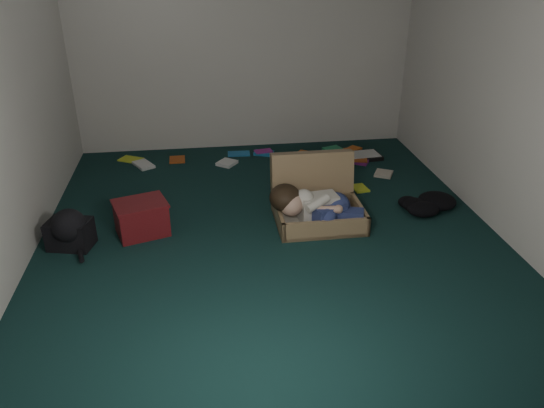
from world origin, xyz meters
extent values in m
plane|color=black|center=(0.00, 0.00, 0.00)|extent=(4.50, 4.50, 0.00)
plane|color=silver|center=(0.00, 2.25, 1.30)|extent=(4.50, 0.00, 4.50)
plane|color=silver|center=(0.00, -2.25, 1.30)|extent=(4.50, 0.00, 4.50)
plane|color=silver|center=(-2.00, 0.00, 1.30)|extent=(0.00, 4.50, 4.50)
plane|color=silver|center=(2.00, 0.00, 1.30)|extent=(0.00, 4.50, 4.50)
cube|color=#927650|center=(0.47, 0.06, 0.09)|extent=(0.78, 0.56, 0.18)
cube|color=#EDE5CC|center=(0.47, 0.06, 0.04)|extent=(0.72, 0.49, 0.02)
cube|color=#927650|center=(0.47, 0.43, 0.28)|extent=(0.78, 0.24, 0.58)
cube|color=beige|center=(0.45, 0.04, 0.19)|extent=(0.36, 0.24, 0.25)
sphere|color=tan|center=(0.19, 0.01, 0.25)|extent=(0.21, 0.21, 0.21)
ellipsoid|color=black|center=(0.15, 0.07, 0.29)|extent=(0.28, 0.30, 0.24)
ellipsoid|color=navy|center=(0.61, 0.05, 0.19)|extent=(0.26, 0.30, 0.24)
cube|color=navy|center=(0.52, -0.07, 0.18)|extent=(0.32, 0.24, 0.16)
cube|color=navy|center=(0.69, -0.08, 0.15)|extent=(0.30, 0.21, 0.12)
sphere|color=white|center=(0.80, -0.05, 0.13)|extent=(0.12, 0.12, 0.12)
sphere|color=white|center=(0.80, -0.12, 0.12)|extent=(0.11, 0.11, 0.11)
cylinder|color=tan|center=(0.50, -0.10, 0.24)|extent=(0.20, 0.07, 0.07)
cube|color=#5F1317|center=(-1.12, 0.13, 0.14)|extent=(0.50, 0.44, 0.28)
cube|color=#5F1317|center=(-1.12, 0.13, 0.29)|extent=(0.53, 0.47, 0.02)
cube|color=black|center=(1.36, 1.62, 0.02)|extent=(0.41, 0.32, 0.05)
cube|color=white|center=(1.36, 1.62, 0.05)|extent=(0.37, 0.28, 0.01)
cube|color=#C9E027|center=(-1.40, 1.94, 0.01)|extent=(0.22, 0.16, 0.02)
cube|color=#B94D18|center=(-0.85, 1.86, 0.01)|extent=(0.27, 0.26, 0.02)
cube|color=white|center=(-0.28, 1.64, 0.01)|extent=(0.22, 0.26, 0.02)
cube|color=#2173B3|center=(0.19, 1.90, 0.01)|extent=(0.23, 0.26, 0.02)
cube|color=#D85E19|center=(0.66, 1.80, 0.01)|extent=(0.27, 0.26, 0.02)
cube|color=#28945E|center=(1.05, 1.90, 0.01)|extent=(0.23, 0.18, 0.02)
cube|color=#99268C|center=(1.24, 1.48, 0.01)|extent=(0.27, 0.27, 0.02)
cube|color=beige|center=(1.43, 1.09, 0.01)|extent=(0.20, 0.25, 0.02)
cube|color=#C9E027|center=(1.06, 0.77, 0.01)|extent=(0.24, 0.27, 0.02)
cube|color=#B94D18|center=(1.27, 1.86, 0.01)|extent=(0.27, 0.25, 0.02)
cube|color=white|center=(-1.23, 1.73, 0.01)|extent=(0.25, 0.20, 0.02)
cube|color=#2173B3|center=(-0.11, 1.95, 0.01)|extent=(0.27, 0.27, 0.02)
camera|label=1|loc=(-0.56, -4.10, 2.33)|focal=35.00mm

